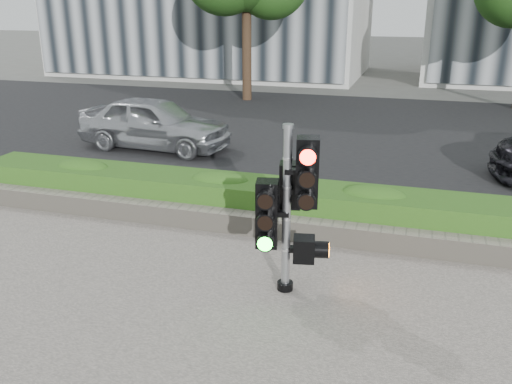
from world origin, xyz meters
TOP-DOWN VIEW (x-y plane):
  - ground at (0.00, 0.00)m, footprint 120.00×120.00m
  - road at (0.00, 10.00)m, footprint 60.00×13.00m
  - curb at (0.00, 3.15)m, footprint 60.00×0.25m
  - stone_wall at (0.00, 1.90)m, footprint 12.00×0.32m
  - hedge at (0.00, 2.55)m, footprint 12.00×1.00m
  - traffic_signal at (0.60, 0.28)m, footprint 0.81×0.65m
  - car_silver at (-4.49, 6.52)m, footprint 4.12×1.91m

SIDE VIEW (x-z plane):
  - ground at x=0.00m, z-range 0.00..0.00m
  - road at x=0.00m, z-range 0.00..0.02m
  - curb at x=0.00m, z-range 0.00..0.12m
  - stone_wall at x=0.00m, z-range 0.03..0.37m
  - hedge at x=0.00m, z-range 0.03..0.71m
  - car_silver at x=-4.49m, z-range 0.02..1.39m
  - traffic_signal at x=0.60m, z-range 0.15..2.40m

